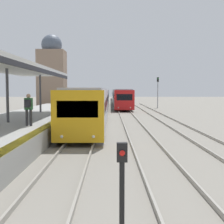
% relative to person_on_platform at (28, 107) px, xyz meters
% --- Properties ---
extents(platform_canopy, '(4.00, 20.86, 3.27)m').
position_rel_person_on_platform_xyz_m(platform_canopy, '(-1.61, 1.81, 2.16)').
color(platform_canopy, beige).
rests_on(platform_canopy, station_platform).
extents(person_on_platform, '(0.40, 0.40, 1.66)m').
position_rel_person_on_platform_xyz_m(person_on_platform, '(0.00, 0.00, 0.00)').
color(person_on_platform, '#2D2D33').
rests_on(person_on_platform, station_platform).
extents(train_near, '(2.58, 48.54, 2.94)m').
position_rel_person_on_platform_xyz_m(train_near, '(2.62, 23.28, -0.32)').
color(train_near, gold).
rests_on(train_near, ground_plane).
extents(train_far, '(2.57, 60.89, 2.91)m').
position_rel_person_on_platform_xyz_m(train_far, '(5.99, 53.57, -0.33)').
color(train_far, red).
rests_on(train_far, ground_plane).
extents(signal_post_near, '(0.20, 0.21, 1.86)m').
position_rel_person_on_platform_xyz_m(signal_post_near, '(4.42, -10.23, -0.80)').
color(signal_post_near, black).
rests_on(signal_post_near, ground_plane).
extents(signal_mast_far, '(0.28, 0.29, 4.72)m').
position_rel_person_on_platform_xyz_m(signal_mast_far, '(11.46, 31.66, 1.04)').
color(signal_mast_far, gray).
rests_on(signal_mast_far, ground_plane).
extents(distant_domed_building, '(4.03, 4.03, 11.15)m').
position_rel_person_on_platform_xyz_m(distant_domed_building, '(-4.66, 31.78, 3.32)').
color(distant_domed_building, '#89705B').
rests_on(distant_domed_building, ground_plane).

